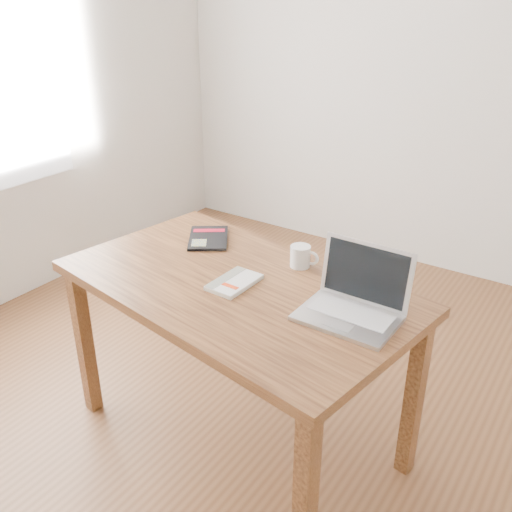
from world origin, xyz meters
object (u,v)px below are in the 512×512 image
Objects in this scene: laptop at (354,301)px; white_guidebook at (234,282)px; black_guidebook at (208,238)px; desk at (236,303)px; coffee_mug at (301,256)px.

white_guidebook is at bearing -172.40° from laptop.
desk is at bearing -72.55° from black_guidebook.
desk is 0.48m from laptop.
laptop is 2.82× the size of coffee_mug.
black_guidebook is at bearing 151.86° from desk.
white_guidebook reaches higher than black_guidebook.
white_guidebook is at bearing -73.85° from black_guidebook.
laptop is at bearing 14.41° from desk.
desk is 0.32m from coffee_mug.
black_guidebook is (-0.33, 0.25, 0.10)m from desk.
coffee_mug is at bearing 71.56° from desk.
white_guidebook is (0.00, -0.01, 0.10)m from desk.
laptop is at bearing -50.18° from black_guidebook.
white_guidebook is 0.30m from coffee_mug.
desk is 12.46× the size of coffee_mug.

